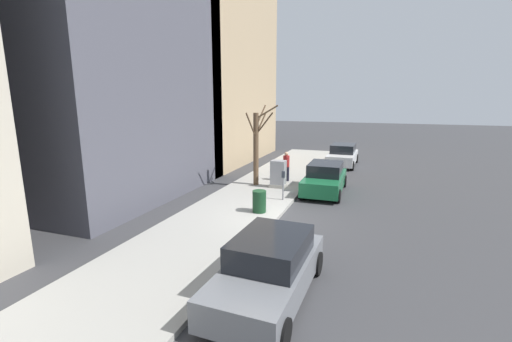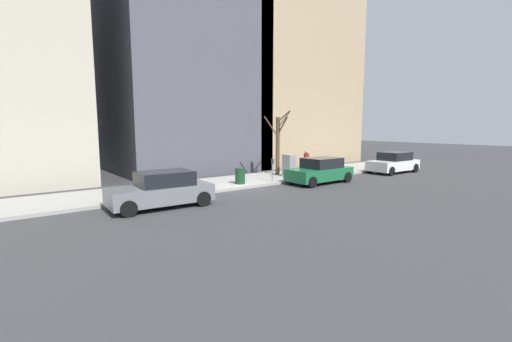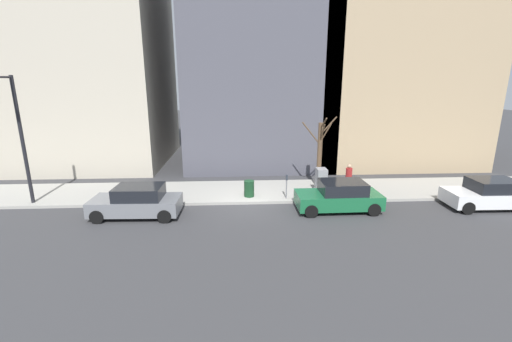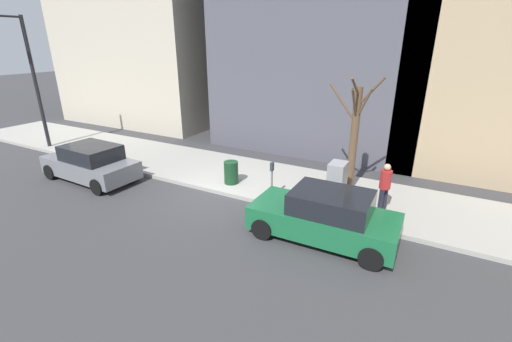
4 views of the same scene
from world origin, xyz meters
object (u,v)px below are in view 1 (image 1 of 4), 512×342
parking_meter (283,182)px  pedestrian_near_meter (286,165)px  trash_bin (259,201)px  utility_box (278,174)px  parked_car_green (325,178)px  parked_car_white (343,155)px  parked_car_grey (269,268)px  bare_tree (257,146)px

parking_meter → pedestrian_near_meter: 3.79m
parking_meter → trash_bin: parking_meter is taller
pedestrian_near_meter → utility_box: bearing=110.4°
parked_car_green → trash_bin: size_ratio=4.69×
parked_car_white → pedestrian_near_meter: (2.43, 6.59, 0.35)m
parked_car_white → parked_car_grey: 17.80m
parked_car_grey → utility_box: 9.96m
trash_bin → parked_car_white: bearing=-99.4°
parking_meter → utility_box: size_ratio=0.94×
parked_car_white → trash_bin: bearing=81.6°
parking_meter → parked_car_grey: bearing=103.0°
utility_box → bare_tree: bare_tree is taller
parked_car_white → parking_meter: (1.59, 10.28, 0.24)m
bare_tree → pedestrian_near_meter: 2.25m
parked_car_grey → bare_tree: bearing=-66.6°
trash_bin → utility_box: bearing=-84.5°
parked_car_white → bare_tree: 8.97m
parked_car_grey → parking_meter: 7.71m
utility_box → pedestrian_near_meter: (-0.00, -1.58, 0.24)m
parking_meter → parked_car_white: bearing=-98.8°
parked_car_white → utility_box: size_ratio=2.96×
parked_car_white → bare_tree: (3.70, 8.02, 1.55)m
parking_meter → pedestrian_near_meter: (0.85, -3.69, 0.11)m
trash_bin → pedestrian_near_meter: pedestrian_near_meter is taller
utility_box → pedestrian_near_meter: bearing=-90.0°
parking_meter → bare_tree: (2.12, -2.26, 1.30)m
utility_box → trash_bin: 4.15m
parked_car_green → utility_box: utility_box is taller
parked_car_green → parked_car_grey: size_ratio=0.99×
parked_car_green → trash_bin: bearing=65.6°
parking_meter → trash_bin: 2.10m
parked_car_green → utility_box: (2.37, 0.35, 0.11)m
parked_car_white → utility_box: (2.44, 8.17, 0.11)m
bare_tree → pedestrian_near_meter: (-1.27, -1.43, -1.20)m
parked_car_grey → utility_box: size_ratio=2.98×
parked_car_green → bare_tree: size_ratio=0.99×
parked_car_white → parked_car_green: (0.07, 7.82, 0.00)m
parked_car_white → parked_car_grey: (-0.15, 17.80, 0.00)m
parking_meter → trash_bin: size_ratio=1.50×
parked_car_white → trash_bin: (2.04, 12.30, -0.14)m
parking_meter → bare_tree: bare_tree is taller
utility_box → bare_tree: bearing=-6.8°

